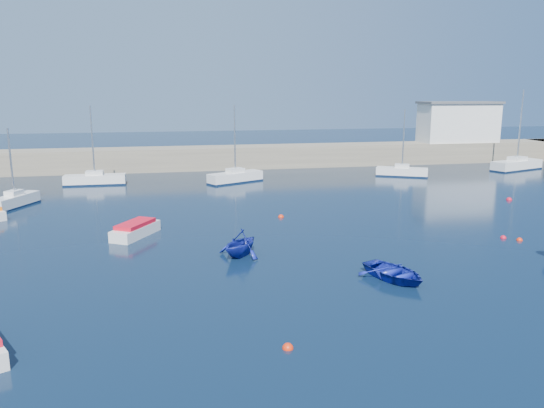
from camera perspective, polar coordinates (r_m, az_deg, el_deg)
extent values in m
plane|color=black|center=(21.90, 12.34, -12.82)|extent=(220.00, 220.00, 0.00)
cube|color=#786F5B|center=(65.09, -4.23, 5.04)|extent=(96.00, 4.50, 2.60)
cube|color=silver|center=(74.81, 19.40, 8.22)|extent=(10.00, 4.00, 5.00)
cube|color=silver|center=(47.37, -25.92, 0.27)|extent=(3.08, 4.79, 0.97)
cylinder|color=#B7BABC|center=(46.90, -26.27, 4.06)|extent=(0.15, 0.15, 5.36)
cube|color=silver|center=(55.88, -18.49, 2.49)|extent=(5.95, 1.75, 1.00)
cylinder|color=#B7BABC|center=(55.42, -18.76, 6.48)|extent=(0.15, 0.15, 6.81)
cube|color=silver|center=(54.47, -3.97, 2.87)|extent=(6.00, 4.17, 1.04)
cylinder|color=#B7BABC|center=(53.99, -4.03, 6.98)|extent=(0.15, 0.15, 6.79)
cube|color=silver|center=(60.11, 13.79, 3.37)|extent=(5.57, 3.93, 0.96)
cylinder|color=#B7BABC|center=(59.70, 13.96, 6.82)|extent=(0.14, 0.14, 6.32)
cube|color=silver|center=(69.61, 24.82, 3.81)|extent=(7.41, 4.29, 1.14)
cylinder|color=#B7BABC|center=(69.19, 25.16, 7.65)|extent=(0.16, 0.16, 8.22)
cube|color=silver|center=(35.13, -14.46, -2.83)|extent=(3.14, 4.03, 0.69)
cube|color=red|center=(35.01, -14.50, -2.08)|extent=(2.59, 3.16, 0.26)
imported|color=navy|center=(26.97, 13.01, -7.19)|extent=(3.71, 4.29, 0.75)
imported|color=navy|center=(29.90, -3.43, -4.22)|extent=(3.79, 3.82, 1.52)
sphere|color=red|center=(19.84, 1.71, -15.27)|extent=(0.42, 0.42, 0.42)
sphere|color=red|center=(36.71, 23.61, -3.39)|extent=(0.38, 0.38, 0.38)
sphere|color=red|center=(36.58, 25.07, -3.57)|extent=(0.37, 0.37, 0.37)
sphere|color=red|center=(39.22, 0.97, -1.44)|extent=(0.43, 0.43, 0.43)
sphere|color=red|center=(49.83, 24.14, 0.39)|extent=(0.49, 0.49, 0.49)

